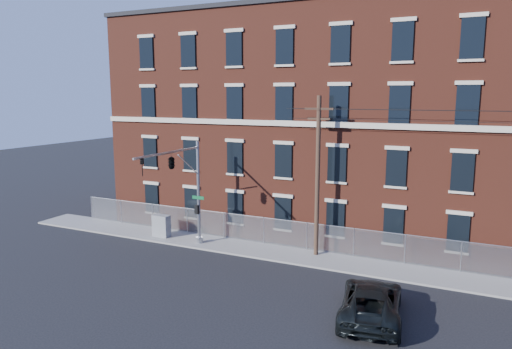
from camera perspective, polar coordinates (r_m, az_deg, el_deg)
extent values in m
plane|color=black|center=(26.71, -0.84, -12.79)|extent=(140.00, 140.00, 0.00)
cube|color=gray|center=(29.01, 26.35, -11.84)|extent=(65.00, 3.00, 0.12)
cube|color=#5F2719|center=(36.25, 27.10, 5.11)|extent=(55.00, 14.00, 16.00)
cube|color=black|center=(36.68, 28.12, 17.89)|extent=(55.30, 14.30, 0.30)
cube|color=beige|center=(29.17, 27.51, 4.84)|extent=(55.00, 0.18, 0.35)
cube|color=black|center=(37.79, -12.42, -2.82)|extent=(1.20, 0.10, 2.20)
cube|color=black|center=(37.19, -12.62, 2.61)|extent=(1.20, 0.10, 2.20)
cube|color=black|center=(36.94, -12.83, 8.47)|extent=(1.20, 0.10, 2.20)
cube|color=black|center=(37.06, -13.04, 14.04)|extent=(1.20, 0.10, 2.20)
cube|color=black|center=(35.70, -7.74, -3.40)|extent=(1.20, 0.10, 2.20)
cube|color=black|center=(35.07, -7.87, 2.34)|extent=(1.20, 0.10, 2.20)
cube|color=black|center=(34.80, -8.02, 8.56)|extent=(1.20, 0.10, 2.20)
cube|color=black|center=(34.93, -8.16, 14.47)|extent=(1.20, 0.10, 2.20)
cube|color=black|center=(33.88, -2.52, -4.03)|extent=(1.20, 0.10, 2.20)
cube|color=black|center=(33.22, -2.56, 2.02)|extent=(1.20, 0.10, 2.20)
cube|color=black|center=(32.94, -2.61, 8.59)|extent=(1.20, 0.10, 2.20)
cube|color=black|center=(33.07, -2.66, 14.83)|extent=(1.20, 0.10, 2.20)
cube|color=black|center=(32.38, 3.25, -4.68)|extent=(1.20, 0.10, 2.20)
cube|color=black|center=(31.69, 3.31, 1.65)|extent=(1.20, 0.10, 2.20)
cube|color=black|center=(31.39, 3.38, 8.53)|extent=(1.20, 0.10, 2.20)
cube|color=black|center=(31.53, 3.44, 15.09)|extent=(1.20, 0.10, 2.20)
cube|color=black|center=(31.24, 9.52, -5.33)|extent=(1.20, 0.10, 2.20)
cube|color=black|center=(30.52, 9.71, 1.22)|extent=(1.20, 0.10, 2.20)
cube|color=black|center=(30.21, 9.91, 8.37)|extent=(1.20, 0.10, 2.20)
cube|color=black|center=(30.36, 10.11, 15.17)|extent=(1.20, 0.10, 2.20)
cube|color=black|center=(30.50, 16.19, -5.95)|extent=(1.20, 0.10, 2.20)
cube|color=black|center=(29.76, 16.51, 0.75)|extent=(1.20, 0.10, 2.20)
cube|color=black|center=(29.44, 16.87, 8.07)|extent=(1.20, 0.10, 2.20)
cube|color=black|center=(29.60, 17.22, 15.05)|extent=(1.20, 0.10, 2.20)
cube|color=black|center=(30.19, 23.11, -6.51)|extent=(1.20, 0.10, 2.20)
cube|color=black|center=(29.44, 23.57, 0.25)|extent=(1.20, 0.10, 2.20)
cube|color=black|center=(29.12, 24.07, 7.65)|extent=(1.20, 0.10, 2.20)
cube|color=black|center=(29.28, 24.57, 14.69)|extent=(1.20, 0.10, 2.20)
cube|color=#A5A8AD|center=(29.92, 26.46, -9.25)|extent=(59.00, 0.02, 1.80)
cylinder|color=#9EA0A5|center=(29.66, 26.59, -7.60)|extent=(59.00, 0.04, 0.04)
cylinder|color=#9EA0A5|center=(41.24, -19.17, -3.77)|extent=(0.06, 0.06, 1.85)
cylinder|color=#9EA0A5|center=(39.17, -15.91, -4.30)|extent=(0.06, 0.06, 1.85)
cylinder|color=#9EA0A5|center=(37.24, -12.29, -4.86)|extent=(0.06, 0.06, 1.85)
cylinder|color=#9EA0A5|center=(35.47, -8.29, -5.46)|extent=(0.06, 0.06, 1.85)
cylinder|color=#9EA0A5|center=(33.90, -3.88, -6.09)|extent=(0.06, 0.06, 1.85)
cylinder|color=#9EA0A5|center=(32.56, 0.93, -6.74)|extent=(0.06, 0.06, 1.85)
cylinder|color=#9EA0A5|center=(31.46, 6.13, -7.38)|extent=(0.06, 0.06, 1.85)
cylinder|color=#9EA0A5|center=(30.63, 11.68, -7.99)|extent=(0.06, 0.06, 1.85)
cylinder|color=#9EA0A5|center=(30.11, 17.49, -8.56)|extent=(0.06, 0.06, 1.85)
cylinder|color=#9EA0A5|center=(29.90, 23.45, -9.05)|extent=(0.06, 0.06, 1.85)
cylinder|color=#9EA0A5|center=(32.25, -6.92, -2.20)|extent=(0.22, 0.22, 7.00)
cylinder|color=#9EA0A5|center=(33.07, -6.81, -7.81)|extent=(0.50, 0.50, 0.40)
cylinder|color=#9EA0A5|center=(29.09, -10.46, 2.62)|extent=(0.14, 6.50, 0.14)
cylinder|color=#9EA0A5|center=(30.89, -8.19, 1.21)|extent=(0.08, 2.18, 1.56)
cube|color=#0C592D|center=(32.16, -6.98, -2.78)|extent=(0.90, 0.03, 0.22)
cube|color=black|center=(32.28, -7.12, -4.19)|extent=(0.25, 0.25, 0.60)
imported|color=black|center=(27.15, -13.56, 0.85)|extent=(0.16, 0.20, 1.00)
imported|color=black|center=(29.36, -10.14, 1.61)|extent=(0.53, 2.48, 1.00)
cylinder|color=#402B20|center=(29.59, 7.41, -0.32)|extent=(0.28, 0.28, 10.00)
cube|color=#402B20|center=(29.17, 7.59, 7.84)|extent=(1.80, 0.12, 0.12)
cube|color=#402B20|center=(29.20, 7.57, 6.66)|extent=(1.40, 0.12, 0.12)
imported|color=black|center=(23.09, 13.68, -14.63)|extent=(3.50, 6.10, 1.60)
cube|color=slate|center=(34.78, -11.31, -6.06)|extent=(1.27, 0.67, 1.56)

